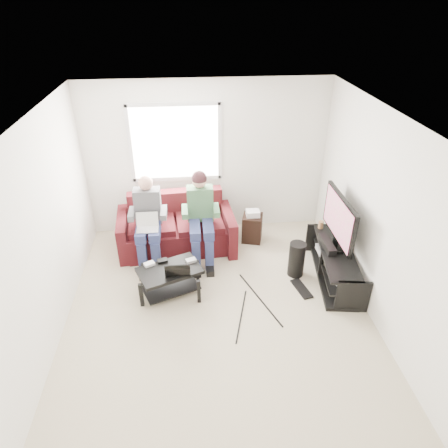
# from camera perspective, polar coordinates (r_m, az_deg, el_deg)

# --- Properties ---
(floor) EXTENTS (4.50, 4.50, 0.00)m
(floor) POSITION_cam_1_polar(r_m,az_deg,el_deg) (5.50, -0.82, -12.44)
(floor) COLOR beige
(floor) RESTS_ON ground
(ceiling) EXTENTS (4.50, 4.50, 0.00)m
(ceiling) POSITION_cam_1_polar(r_m,az_deg,el_deg) (4.17, -1.09, 14.53)
(ceiling) COLOR white
(ceiling) RESTS_ON wall_back
(wall_back) EXTENTS (4.50, 0.00, 4.50)m
(wall_back) POSITION_cam_1_polar(r_m,az_deg,el_deg) (6.72, -2.50, 9.25)
(wall_back) COLOR white
(wall_back) RESTS_ON floor
(wall_front) EXTENTS (4.50, 0.00, 4.50)m
(wall_front) POSITION_cam_1_polar(r_m,az_deg,el_deg) (3.04, 2.79, -23.63)
(wall_front) COLOR white
(wall_front) RESTS_ON floor
(wall_left) EXTENTS (0.00, 4.50, 4.50)m
(wall_left) POSITION_cam_1_polar(r_m,az_deg,el_deg) (4.99, -24.48, -1.90)
(wall_left) COLOR white
(wall_left) RESTS_ON floor
(wall_right) EXTENTS (0.00, 4.50, 4.50)m
(wall_right) POSITION_cam_1_polar(r_m,az_deg,el_deg) (5.23, 21.47, 0.30)
(wall_right) COLOR white
(wall_right) RESTS_ON floor
(window) EXTENTS (1.48, 0.04, 1.28)m
(window) POSITION_cam_1_polar(r_m,az_deg,el_deg) (6.60, -6.98, 11.40)
(window) COLOR white
(window) RESTS_ON wall_back
(sofa) EXTENTS (1.93, 1.00, 0.88)m
(sofa) POSITION_cam_1_polar(r_m,az_deg,el_deg) (6.62, -6.81, -0.77)
(sofa) COLOR #461119
(sofa) RESTS_ON floor
(person_left) EXTENTS (0.40, 0.71, 1.36)m
(person_left) POSITION_cam_1_polar(r_m,az_deg,el_deg) (6.15, -10.80, 0.83)
(person_left) COLOR navy
(person_left) RESTS_ON sofa
(person_right) EXTENTS (0.40, 0.71, 1.41)m
(person_right) POSITION_cam_1_polar(r_m,az_deg,el_deg) (6.10, -3.36, 1.78)
(person_right) COLOR navy
(person_right) RESTS_ON sofa
(laptop_silver) EXTENTS (0.35, 0.27, 0.24)m
(laptop_silver) POSITION_cam_1_polar(r_m,az_deg,el_deg) (5.99, -10.91, -0.25)
(laptop_silver) COLOR silver
(laptop_silver) RESTS_ON person_left
(coffee_table) EXTENTS (0.97, 0.79, 0.42)m
(coffee_table) POSITION_cam_1_polar(r_m,az_deg,el_deg) (5.65, -7.73, -7.33)
(coffee_table) COLOR black
(coffee_table) RESTS_ON floor
(laptop_black) EXTENTS (0.41, 0.37, 0.24)m
(laptop_black) POSITION_cam_1_polar(r_m,az_deg,el_deg) (5.44, -6.64, -5.87)
(laptop_black) COLOR black
(laptop_black) RESTS_ON coffee_table
(controller_a) EXTENTS (0.17, 0.14, 0.04)m
(controller_a) POSITION_cam_1_polar(r_m,az_deg,el_deg) (5.69, -10.62, -5.64)
(controller_a) COLOR silver
(controller_a) RESTS_ON coffee_table
(controller_b) EXTENTS (0.16, 0.12, 0.04)m
(controller_b) POSITION_cam_1_polar(r_m,az_deg,el_deg) (5.72, -8.78, -5.22)
(controller_b) COLOR black
(controller_b) RESTS_ON coffee_table
(controller_c) EXTENTS (0.16, 0.13, 0.04)m
(controller_c) POSITION_cam_1_polar(r_m,az_deg,el_deg) (5.68, -4.75, -5.21)
(controller_c) COLOR gray
(controller_c) RESTS_ON coffee_table
(tv_stand) EXTENTS (0.65, 1.55, 0.49)m
(tv_stand) POSITION_cam_1_polar(r_m,az_deg,el_deg) (6.14, 15.47, -5.75)
(tv_stand) COLOR black
(tv_stand) RESTS_ON floor
(tv) EXTENTS (0.12, 1.10, 0.81)m
(tv) POSITION_cam_1_polar(r_m,az_deg,el_deg) (5.83, 16.12, 0.63)
(tv) COLOR black
(tv) RESTS_ON tv_stand
(soundbar) EXTENTS (0.12, 0.50, 0.10)m
(soundbar) POSITION_cam_1_polar(r_m,az_deg,el_deg) (6.00, 14.51, -2.80)
(soundbar) COLOR black
(soundbar) RESTS_ON tv_stand
(drink_cup) EXTENTS (0.08, 0.08, 0.12)m
(drink_cup) POSITION_cam_1_polar(r_m,az_deg,el_deg) (6.44, 13.67, -0.09)
(drink_cup) COLOR #B07A4B
(drink_cup) RESTS_ON tv_stand
(console_white) EXTENTS (0.30, 0.22, 0.06)m
(console_white) POSITION_cam_1_polar(r_m,az_deg,el_deg) (5.81, 16.84, -7.51)
(console_white) COLOR silver
(console_white) RESTS_ON tv_stand
(console_grey) EXTENTS (0.34, 0.26, 0.08)m
(console_grey) POSITION_cam_1_polar(r_m,az_deg,el_deg) (6.33, 14.70, -3.56)
(console_grey) COLOR gray
(console_grey) RESTS_ON tv_stand
(console_black) EXTENTS (0.38, 0.30, 0.07)m
(console_black) POSITION_cam_1_polar(r_m,az_deg,el_deg) (6.06, 15.72, -5.45)
(console_black) COLOR black
(console_black) RESTS_ON tv_stand
(subwoofer) EXTENTS (0.24, 0.24, 0.55)m
(subwoofer) POSITION_cam_1_polar(r_m,az_deg,el_deg) (6.06, 10.32, -4.97)
(subwoofer) COLOR black
(subwoofer) RESTS_ON floor
(keyboard_floor) EXTENTS (0.25, 0.46, 0.02)m
(keyboard_floor) POSITION_cam_1_polar(r_m,az_deg,el_deg) (5.95, 11.01, -9.05)
(keyboard_floor) COLOR black
(keyboard_floor) RESTS_ON floor
(end_table) EXTENTS (0.32, 0.32, 0.57)m
(end_table) POSITION_cam_1_polar(r_m,az_deg,el_deg) (6.78, 4.05, -0.41)
(end_table) COLOR black
(end_table) RESTS_ON floor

